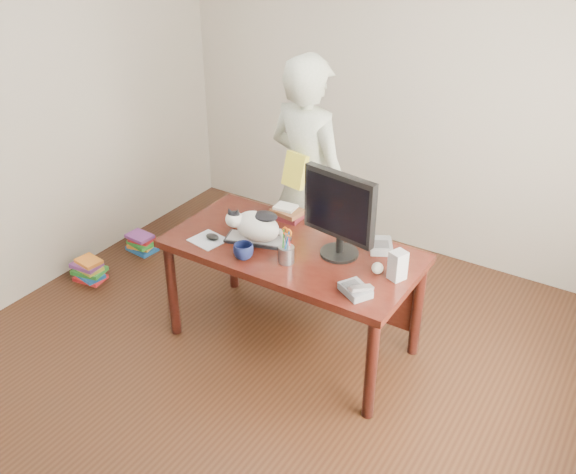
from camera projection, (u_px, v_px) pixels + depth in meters
The scene contains 18 objects.
room at pixel (231, 197), 3.28m from camera, with size 4.50×4.50×4.50m.
desk at pixel (299, 262), 4.15m from camera, with size 1.60×0.80×0.75m.
keyboard at pixel (258, 240), 4.08m from camera, with size 0.44×0.27×0.02m.
cat at pixel (255, 225), 4.03m from camera, with size 0.39×0.28×0.23m.
monitor at pixel (339, 211), 3.78m from camera, with size 0.49×0.27×0.55m.
pen_cup at pixel (286, 253), 3.84m from camera, with size 0.12×0.12×0.24m.
mousepad at pixel (208, 240), 4.10m from camera, with size 0.24×0.22×0.00m.
mouse at pixel (212, 237), 4.10m from camera, with size 0.10×0.08×0.04m.
coffee_mug at pixel (243, 251), 3.89m from camera, with size 0.12×0.12×0.10m, color #0D1336.
phone at pixel (356, 290), 3.57m from camera, with size 0.22×0.20×0.08m.
speaker at pixel (398, 265), 3.67m from camera, with size 0.11×0.11×0.18m.
baseball at pixel (377, 268), 3.75m from camera, with size 0.07×0.07×0.07m.
book_stack at pixel (287, 213), 4.35m from camera, with size 0.23×0.18×0.08m.
calculator at pixel (381, 246), 3.99m from camera, with size 0.21×0.22×0.06m.
person at pixel (308, 181), 4.52m from camera, with size 0.66×0.43×1.81m, color white.
held_book at pixel (295, 170), 4.32m from camera, with size 0.19×0.13×0.24m.
book_pile_a at pixel (89, 270), 5.02m from camera, with size 0.27×0.22×0.18m.
book_pile_b at pixel (141, 243), 5.42m from camera, with size 0.26×0.20×0.15m.
Camera 1 is at (1.83, -2.34, 2.81)m, focal length 40.00 mm.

